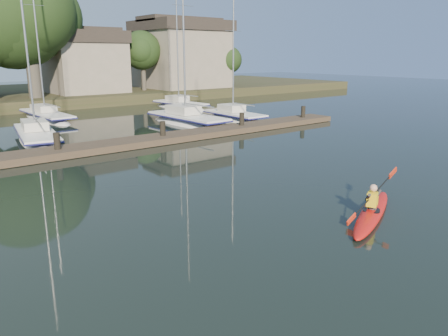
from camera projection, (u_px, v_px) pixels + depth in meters
ground at (320, 227)px, 12.85m from camera, size 160.00×160.00×0.00m
kayak at (372, 211)px, 13.64m from camera, size 4.60×2.48×1.52m
dock at (115, 145)px, 23.41m from camera, size 34.00×2.00×1.80m
sailboat_2 at (37, 143)px, 25.69m from camera, size 3.37×8.73×14.10m
sailboat_3 at (188, 127)px, 31.65m from camera, size 2.66×8.85×14.14m
sailboat_4 at (234, 122)px, 33.61m from camera, size 2.19×6.81×11.49m
sailboat_6 at (47, 122)px, 33.90m from camera, size 2.19×9.11×14.39m
sailboat_7 at (180, 110)px, 41.01m from camera, size 2.64×7.62×12.05m
shore at (14, 71)px, 43.52m from camera, size 90.00×25.25×12.75m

